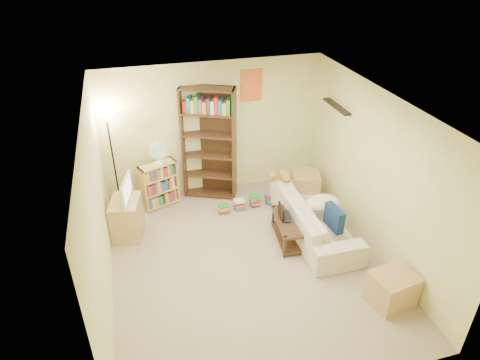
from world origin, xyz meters
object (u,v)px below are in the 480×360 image
object	(u,v)px
floor_lamp	(109,135)
sofa	(314,217)
tv_stand	(127,218)
tall_bookshelf	(209,142)
tabby_cat	(283,175)
side_table	(305,187)
coffee_table	(292,227)
desk_fan	(158,153)
mug	(305,225)
short_bookshelf	(159,185)
laptop	(289,216)
television	(122,191)
end_cabinet	(392,289)

from	to	relation	value
floor_lamp	sofa	bearing A→B (deg)	-27.86
tv_stand	tall_bookshelf	bearing A→B (deg)	41.44
tv_stand	sofa	bearing A→B (deg)	-1.48
sofa	tabby_cat	world-z (taller)	tabby_cat
tall_bookshelf	floor_lamp	distance (m)	1.71
floor_lamp	side_table	size ratio (longest dim) A/B	3.26
tv_stand	floor_lamp	distance (m)	1.41
coffee_table	desk_fan	size ratio (longest dim) A/B	2.25
coffee_table	floor_lamp	bearing A→B (deg)	153.94
desk_fan	floor_lamp	bearing A→B (deg)	169.95
mug	short_bookshelf	bearing A→B (deg)	137.07
laptop	side_table	bearing A→B (deg)	-21.89
tv_stand	floor_lamp	world-z (taller)	floor_lamp
laptop	tv_stand	bearing A→B (deg)	87.06
laptop	television	size ratio (longest dim) A/B	0.57
laptop	tall_bookshelf	size ratio (longest dim) A/B	0.18
tv_stand	television	size ratio (longest dim) A/B	0.98
coffee_table	television	world-z (taller)	television
short_bookshelf	floor_lamp	bearing A→B (deg)	150.90
sofa	tv_stand	xyz separation A→B (m)	(-2.97, 0.77, 0.02)
television	floor_lamp	world-z (taller)	floor_lamp
television	side_table	bearing A→B (deg)	-73.35
sofa	tv_stand	distance (m)	3.07
sofa	coffee_table	distance (m)	0.44
tall_bookshelf	side_table	world-z (taller)	tall_bookshelf
end_cabinet	sofa	bearing A→B (deg)	102.43
end_cabinet	short_bookshelf	bearing A→B (deg)	130.13
television	mug	bearing A→B (deg)	-100.03
short_bookshelf	side_table	xyz separation A→B (m)	(2.62, -0.56, -0.15)
mug	end_cabinet	distance (m)	1.54
coffee_table	side_table	world-z (taller)	side_table
tv_stand	desk_fan	bearing A→B (deg)	60.33
coffee_table	end_cabinet	bearing A→B (deg)	-56.78
television	short_bookshelf	size ratio (longest dim) A/B	0.79
end_cabinet	floor_lamp	bearing A→B (deg)	135.96
short_bookshelf	side_table	bearing A→B (deg)	-33.81
sofa	tabby_cat	size ratio (longest dim) A/B	4.39
tabby_cat	sofa	bearing A→B (deg)	-71.78
desk_fan	television	bearing A→B (deg)	-132.76
tv_stand	desk_fan	size ratio (longest dim) A/B	1.54
television	end_cabinet	xyz separation A→B (m)	(3.35, -2.49, -0.63)
coffee_table	tv_stand	size ratio (longest dim) A/B	1.46
mug	television	size ratio (longest dim) A/B	0.21
tabby_cat	tall_bookshelf	xyz separation A→B (m)	(-1.13, 0.81, 0.42)
television	tall_bookshelf	bearing A→B (deg)	-48.56
tv_stand	short_bookshelf	size ratio (longest dim) A/B	0.78
coffee_table	mug	size ratio (longest dim) A/B	6.98
mug	floor_lamp	xyz separation A→B (m)	(-2.75, 1.98, 0.99)
television	tall_bookshelf	distance (m)	1.81
tabby_cat	desk_fan	bearing A→B (deg)	161.74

